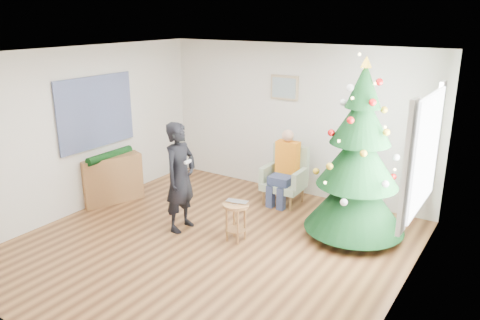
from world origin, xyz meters
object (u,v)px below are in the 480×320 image
Objects in this scene: stool at (236,222)px; armchair at (285,183)px; console at (112,179)px; christmas_tree at (359,160)px; standing_man at (180,177)px.

armchair is at bearing 92.71° from stool.
stool is 2.54m from console.
christmas_tree is 2.67× the size of armchair.
stool is 1.63m from armchair.
standing_man is at bearing -173.04° from stool.
stool is (-1.34, -1.03, -0.86)m from christmas_tree.
stool is at bearing 20.02° from console.
christmas_tree is 1.73m from armchair.
standing_man is (-2.23, -1.14, -0.34)m from christmas_tree.
christmas_tree is 2.53m from standing_man.
christmas_tree is 4.07m from console.
stool is 0.35× the size of standing_man.
armchair reaches higher than console.
console is at bearing -165.94° from christmas_tree.
standing_man is 1.62× the size of console.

